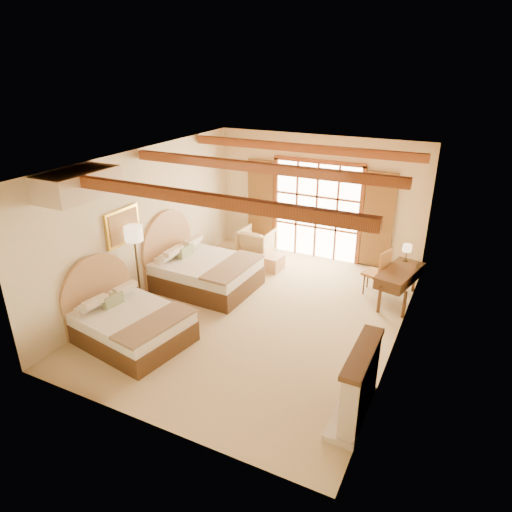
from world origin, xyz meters
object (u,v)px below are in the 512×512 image
Objects in this scene: nightstand at (126,301)px; desk at (398,285)px; bed_near at (125,320)px; bed_far at (199,268)px; armchair at (257,243)px.

nightstand is 0.36× the size of desk.
bed_near is 2.49m from bed_far.
bed_near is at bearing 85.17° from armchair.
armchair is at bearing 179.32° from desk.
bed_near reaches higher than nightstand.
bed_far is (0.03, 2.49, 0.05)m from bed_near.
bed_near reaches higher than armchair.
bed_far is 4.46m from desk.
bed_far is at bearing 79.43° from armchair.
bed_near is 1.49× the size of desk.
nightstand is at bearing -109.59° from bed_far.
armchair is (0.43, 2.14, -0.06)m from bed_far.
bed_near is 2.61× the size of armchair.
bed_near is 1.01m from nightstand.
bed_far reaches higher than armchair.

